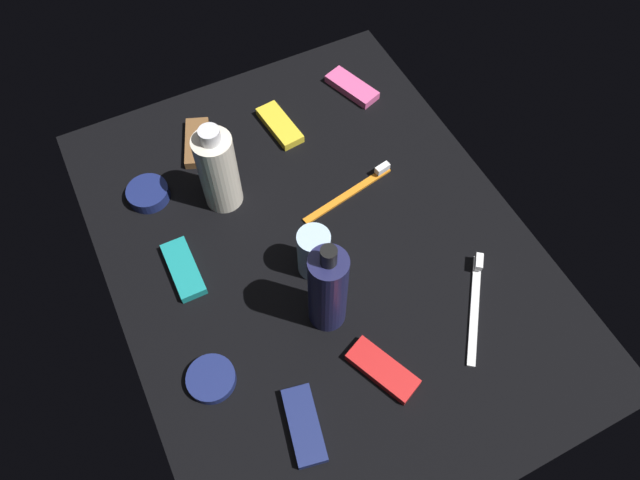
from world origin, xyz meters
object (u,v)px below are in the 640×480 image
snack_bar_teal (184,269)px  cream_tin_left (211,379)px  snack_bar_red (382,370)px  snack_bar_brown (197,143)px  lotion_bottle (328,290)px  deodorant_stick (314,253)px  snack_bar_navy (304,425)px  bodywash_bottle (218,170)px  toothbrush_white (475,301)px  snack_bar_pink (352,87)px  cream_tin_right (148,194)px  snack_bar_yellow (280,125)px  toothbrush_orange (353,190)px

snack_bar_teal → cream_tin_left: (18.14, -2.41, 0.02)cm
snack_bar_red → snack_bar_teal: bearing=-168.2°
snack_bar_brown → cream_tin_left: bearing=3.5°
lotion_bottle → deodorant_stick: lotion_bottle is taller
snack_bar_navy → cream_tin_left: same height
bodywash_bottle → deodorant_stick: 20.19cm
lotion_bottle → snack_bar_navy: lotion_bottle is taller
toothbrush_white → snack_bar_pink: bearing=174.8°
cream_tin_right → cream_tin_left: bearing=-3.3°
snack_bar_teal → toothbrush_white: bearing=57.0°
snack_bar_red → snack_bar_yellow: (-47.72, 5.87, 0.00)cm
lotion_bottle → snack_bar_yellow: lotion_bottle is taller
toothbrush_orange → snack_bar_pink: (-21.02, 10.99, 0.14)cm
snack_bar_pink → snack_bar_navy: bearing=-53.4°
snack_bar_red → snack_bar_pink: 54.87cm
snack_bar_navy → snack_bar_teal: 30.28cm
snack_bar_brown → cream_tin_right: cream_tin_right is taller
cream_tin_left → snack_bar_yellow: bearing=143.9°
deodorant_stick → snack_bar_yellow: (-28.43, 7.08, -3.78)cm
snack_bar_teal → cream_tin_right: cream_tin_right is taller
lotion_bottle → toothbrush_orange: (-18.03, 13.99, -7.80)cm
cream_tin_left → cream_tin_right: cream_tin_right is taller
toothbrush_orange → snack_bar_red: bearing=-20.6°
cream_tin_right → snack_bar_navy: bearing=8.6°
snack_bar_red → snack_bar_teal: same height
toothbrush_white → snack_bar_navy: (4.99, -30.87, 0.14)cm
snack_bar_brown → snack_bar_pink: size_ratio=1.00×
snack_bar_navy → lotion_bottle: bearing=154.1°
deodorant_stick → cream_tin_right: deodorant_stick is taller
snack_bar_teal → snack_bar_navy: bearing=12.6°
toothbrush_orange → snack_bar_pink: bearing=152.4°
toothbrush_orange → snack_bar_brown: bearing=-136.9°
toothbrush_orange → toothbrush_white: 27.10cm
snack_bar_red → cream_tin_right: size_ratio=1.50×
toothbrush_white → snack_bar_teal: bearing=-123.4°
lotion_bottle → bodywash_bottle: bearing=-167.6°
toothbrush_orange → snack_bar_yellow: size_ratio=1.72×
toothbrush_white → snack_bar_red: toothbrush_white is taller
bodywash_bottle → toothbrush_white: 44.26cm
toothbrush_orange → snack_bar_teal: 30.59cm
snack_bar_navy → cream_tin_left: (-11.46, -8.82, 0.02)cm
bodywash_bottle → snack_bar_brown: bodywash_bottle is taller
snack_bar_navy → snack_bar_yellow: bearing=170.7°
snack_bar_teal → snack_bar_brown: bearing=155.4°
toothbrush_orange → snack_bar_yellow: 19.16cm
toothbrush_white → snack_bar_pink: toothbrush_white is taller
bodywash_bottle → snack_bar_brown: size_ratio=1.62×
cream_tin_left → snack_bar_brown: bearing=162.3°
snack_bar_pink → toothbrush_orange: bearing=-47.0°
toothbrush_orange → snack_bar_brown: 29.07cm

